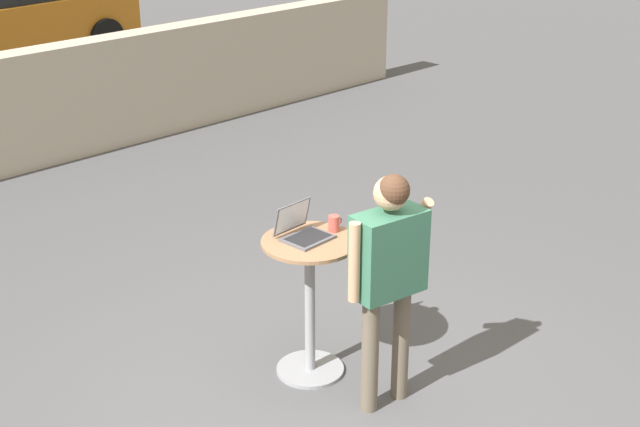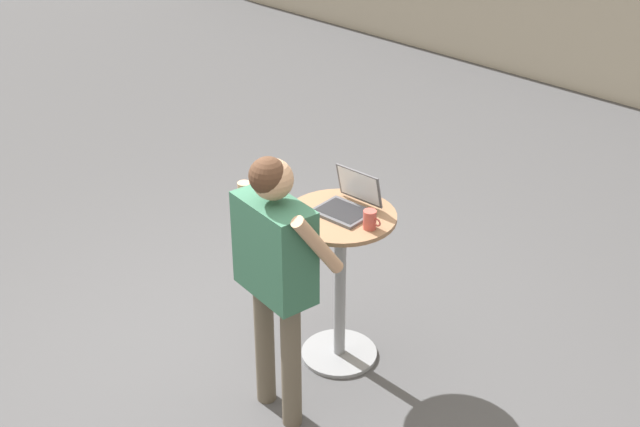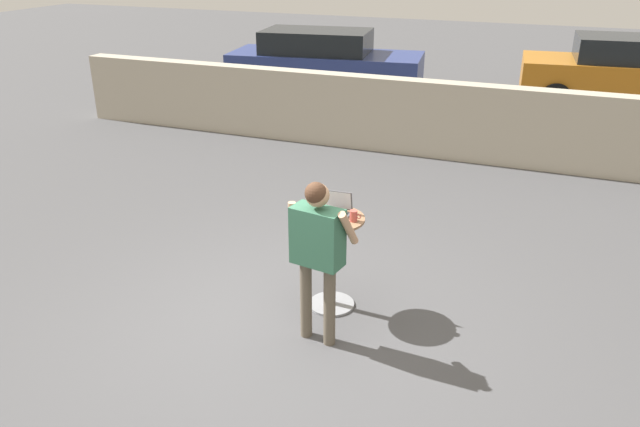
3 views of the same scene
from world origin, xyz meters
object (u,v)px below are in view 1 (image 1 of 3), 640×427
(coffee_mug, at_px, (334,223))
(parked_car_further_down, at_px, (11,13))
(standing_person, at_px, (388,263))
(cafe_table, at_px, (310,293))
(laptop, at_px, (302,231))

(coffee_mug, height_order, parked_car_further_down, parked_car_further_down)
(coffee_mug, distance_m, standing_person, 0.61)
(cafe_table, height_order, coffee_mug, coffee_mug)
(cafe_table, distance_m, standing_person, 0.73)
(cafe_table, relative_size, parked_car_further_down, 0.25)
(laptop, height_order, parked_car_further_down, parked_car_further_down)
(standing_person, bearing_deg, parked_car_further_down, 74.83)
(laptop, xyz_separation_m, standing_person, (0.09, -0.67, -0.03))
(laptop, height_order, standing_person, standing_person)
(coffee_mug, bearing_deg, laptop, 161.97)
(laptop, distance_m, parked_car_further_down, 10.24)
(coffee_mug, distance_m, parked_car_further_down, 10.24)
(cafe_table, relative_size, coffee_mug, 8.74)
(cafe_table, relative_size, laptop, 3.18)
(standing_person, bearing_deg, cafe_table, 97.97)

